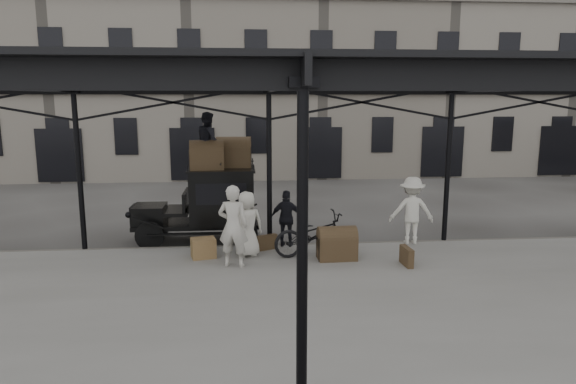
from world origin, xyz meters
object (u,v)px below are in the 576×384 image
object	(u,v)px
porter_official	(287,218)
bicycle	(315,234)
steamer_trunk_roof_near	(207,157)
steamer_trunk_platform	(337,245)
porter_left	(233,226)
taxi	(211,201)

from	to	relation	value
porter_official	bicycle	size ratio (longest dim) A/B	0.72
steamer_trunk_roof_near	steamer_trunk_platform	bearing A→B (deg)	-37.31
porter_left	steamer_trunk_roof_near	xyz separation A→B (m)	(-0.76, 2.51, 1.37)
porter_left	porter_official	distance (m)	2.14
taxi	porter_official	world-z (taller)	taxi
bicycle	steamer_trunk_roof_near	size ratio (longest dim) A/B	2.30
bicycle	steamer_trunk_roof_near	xyz separation A→B (m)	(-2.83, 1.83, 1.81)
taxi	steamer_trunk_roof_near	distance (m)	1.35
porter_official	bicycle	distance (m)	1.13
taxi	bicycle	bearing A→B (deg)	-37.15
taxi	porter_left	bearing A→B (deg)	-76.23
porter_left	steamer_trunk_roof_near	size ratio (longest dim) A/B	2.13
porter_left	steamer_trunk_platform	xyz separation A→B (m)	(2.59, 0.33, -0.65)
steamer_trunk_platform	porter_official	bearing A→B (deg)	130.99
taxi	porter_left	world-z (taller)	taxi
taxi	steamer_trunk_platform	world-z (taller)	taxi
porter_official	taxi	bearing A→B (deg)	-14.98
steamer_trunk_platform	steamer_trunk_roof_near	bearing A→B (deg)	144.97
taxi	porter_official	size ratio (longest dim) A/B	2.35
porter_left	porter_official	xyz separation A→B (m)	(1.43, 1.58, -0.22)
bicycle	steamer_trunk_platform	distance (m)	0.65
taxi	steamer_trunk_roof_near	world-z (taller)	steamer_trunk_roof_near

